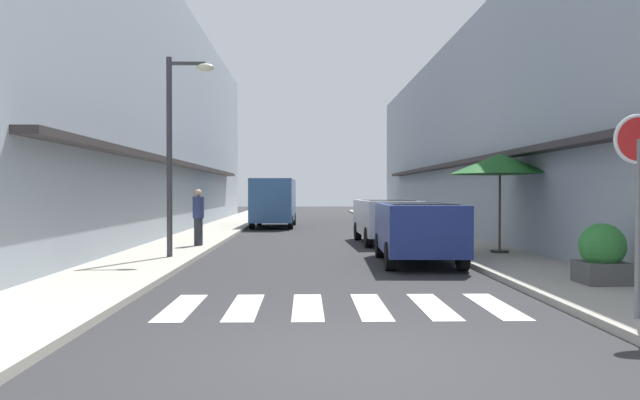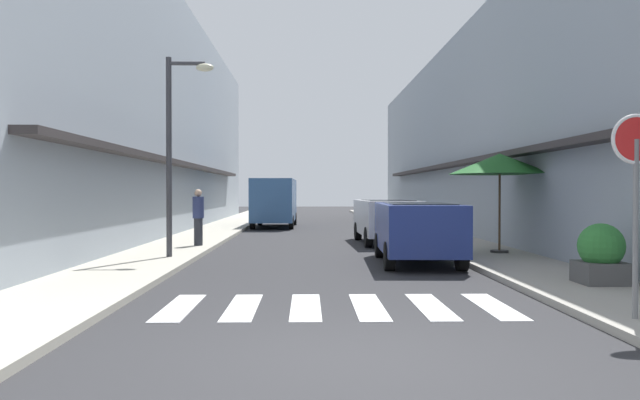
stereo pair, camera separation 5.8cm
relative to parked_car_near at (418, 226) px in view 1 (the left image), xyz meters
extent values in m
plane|color=#2B2B2D|center=(-2.21, 8.92, -0.92)|extent=(95.96, 95.96, 0.00)
cube|color=#ADA899|center=(-6.58, 8.92, -0.86)|extent=(2.25, 61.07, 0.12)
cube|color=#9E998E|center=(2.17, 8.92, -0.86)|extent=(2.25, 61.07, 0.12)
cube|color=#939EA8|center=(-10.21, 10.10, 3.89)|extent=(5.00, 41.26, 9.61)
cube|color=#332D2D|center=(-7.46, 10.10, 1.88)|extent=(0.50, 28.88, 0.16)
cube|color=#939EA8|center=(5.80, 10.10, 3.12)|extent=(5.00, 41.26, 8.08)
cube|color=#332D2D|center=(3.05, 10.10, 1.88)|extent=(0.50, 28.88, 0.16)
cube|color=silver|center=(-4.58, -5.56, -0.92)|extent=(0.45, 2.20, 0.01)
cube|color=silver|center=(-3.63, -5.56, -0.92)|extent=(0.45, 2.20, 0.01)
cube|color=silver|center=(-2.68, -5.56, -0.92)|extent=(0.45, 2.20, 0.01)
cube|color=silver|center=(-1.73, -5.56, -0.92)|extent=(0.45, 2.20, 0.01)
cube|color=silver|center=(-0.78, -5.56, -0.92)|extent=(0.45, 2.20, 0.01)
cube|color=silver|center=(0.17, -5.56, -0.92)|extent=(0.45, 2.20, 0.01)
cube|color=navy|center=(0.00, 0.04, -0.04)|extent=(1.91, 4.25, 1.13)
cube|color=black|center=(0.00, -0.17, 0.27)|extent=(1.56, 2.40, 0.56)
cylinder|color=black|center=(-0.74, 1.45, -0.60)|extent=(0.24, 0.65, 0.64)
cylinder|color=black|center=(0.85, 1.39, -0.60)|extent=(0.24, 0.65, 0.64)
cylinder|color=black|center=(-0.85, -1.31, -0.60)|extent=(0.24, 0.65, 0.64)
cylinder|color=black|center=(0.74, -1.37, -0.60)|extent=(0.24, 0.65, 0.64)
cube|color=silver|center=(0.00, 5.84, -0.04)|extent=(1.87, 4.52, 1.13)
cube|color=black|center=(0.00, 5.62, 0.27)|extent=(1.54, 2.55, 0.56)
cylinder|color=black|center=(-0.84, 7.30, -0.60)|extent=(0.24, 0.65, 0.64)
cylinder|color=black|center=(0.75, 7.34, -0.60)|extent=(0.24, 0.65, 0.64)
cylinder|color=black|center=(-0.75, 4.35, -0.60)|extent=(0.24, 0.65, 0.64)
cylinder|color=black|center=(0.84, 4.39, -0.60)|extent=(0.24, 0.65, 0.64)
cube|color=#33598C|center=(-4.26, 15.50, 0.41)|extent=(2.05, 5.44, 2.03)
cube|color=black|center=(-4.26, 15.23, 1.17)|extent=(1.70, 3.06, 0.56)
cylinder|color=black|center=(-5.12, 17.30, -0.60)|extent=(0.23, 0.64, 0.64)
cylinder|color=black|center=(-3.33, 17.27, -0.60)|extent=(0.23, 0.64, 0.64)
cylinder|color=black|center=(-5.19, 13.74, -0.60)|extent=(0.23, 0.64, 0.64)
cylinder|color=black|center=(-3.40, 13.70, -0.60)|extent=(0.23, 0.64, 0.64)
cylinder|color=slate|center=(1.55, -7.06, 0.35)|extent=(0.07, 0.07, 2.30)
cylinder|color=red|center=(1.55, -7.06, 1.50)|extent=(0.64, 0.03, 0.64)
torus|color=white|center=(1.55, -7.06, 1.50)|extent=(0.65, 0.05, 0.65)
cylinder|color=#38383D|center=(-6.11, 0.63, 1.69)|extent=(0.14, 0.14, 4.97)
cylinder|color=#38383D|center=(-5.66, 0.63, 4.02)|extent=(0.90, 0.10, 0.10)
ellipsoid|color=beige|center=(-5.21, 0.63, 3.92)|extent=(0.44, 0.28, 0.20)
cylinder|color=#262626|center=(2.48, 1.52, -0.77)|extent=(0.48, 0.48, 0.06)
cylinder|color=#4C3823|center=(2.48, 1.52, 0.38)|extent=(0.06, 0.06, 2.37)
cone|color=#19511E|center=(2.48, 1.52, 1.57)|extent=(2.69, 2.69, 0.55)
cube|color=#4C4C4C|center=(2.54, -4.06, -0.61)|extent=(0.79, 0.79, 0.39)
sphere|color=#2D7533|center=(2.54, -4.06, -0.13)|extent=(0.80, 0.80, 0.80)
cylinder|color=#282B33|center=(-5.95, 3.84, -0.39)|extent=(0.26, 0.26, 0.82)
cylinder|color=navy|center=(-5.95, 3.84, 0.35)|extent=(0.34, 0.34, 0.65)
sphere|color=tan|center=(-5.95, 3.84, 0.79)|extent=(0.22, 0.22, 0.22)
camera|label=1|loc=(-2.71, -14.88, 0.83)|focal=34.74mm
camera|label=2|loc=(-2.66, -14.88, 0.83)|focal=34.74mm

